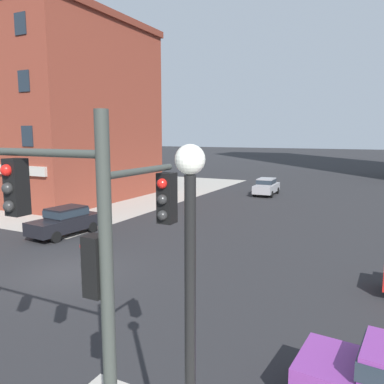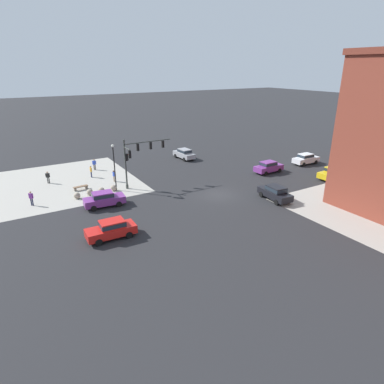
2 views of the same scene
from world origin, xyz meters
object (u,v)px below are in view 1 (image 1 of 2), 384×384
object	(u,v)px
traffic_signal_main	(44,245)
car_main_southbound_near	(65,220)
car_cross_far	(266,186)
street_lamp_corner_near	(190,324)

from	to	relation	value
traffic_signal_main	car_main_southbound_near	distance (m)	17.40
car_main_southbound_near	car_cross_far	xyz separation A→B (m)	(6.42, 20.41, 0.00)
car_cross_far	traffic_signal_main	bearing A→B (deg)	-80.47
street_lamp_corner_near	car_cross_far	size ratio (longest dim) A/B	1.31
car_main_southbound_near	car_cross_far	world-z (taller)	same
street_lamp_corner_near	car_main_southbound_near	xyz separation A→B (m)	(-14.72, 12.58, -2.70)
traffic_signal_main	car_main_southbound_near	bearing A→B (deg)	134.13
traffic_signal_main	car_cross_far	bearing A→B (deg)	99.53
traffic_signal_main	car_main_southbound_near	size ratio (longest dim) A/B	1.41
traffic_signal_main	car_main_southbound_near	xyz separation A→B (m)	(-11.90, 12.27, -3.26)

